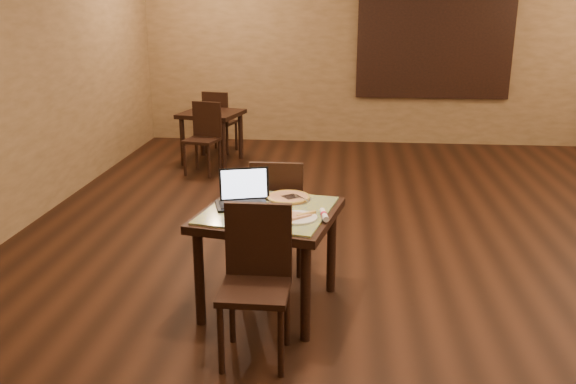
# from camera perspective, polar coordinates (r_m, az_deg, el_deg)

# --- Properties ---
(ground) EXTENTS (10.00, 10.00, 0.00)m
(ground) POSITION_cam_1_polar(r_m,az_deg,el_deg) (5.27, 14.03, -7.50)
(ground) COLOR black
(ground) RESTS_ON ground
(wall_back) EXTENTS (8.00, 0.02, 3.00)m
(wall_back) POSITION_cam_1_polar(r_m,az_deg,el_deg) (9.79, 10.52, 13.17)
(wall_back) COLOR #997A4E
(wall_back) RESTS_ON ground
(mural) EXTENTS (2.34, 0.05, 1.64)m
(mural) POSITION_cam_1_polar(r_m,az_deg,el_deg) (9.80, 13.54, 13.29)
(mural) COLOR #285F94
(mural) RESTS_ON wall_back
(tiled_table) EXTENTS (1.08, 1.08, 0.76)m
(tiled_table) POSITION_cam_1_polar(r_m,az_deg,el_deg) (4.36, -1.83, -2.91)
(tiled_table) COLOR black
(tiled_table) RESTS_ON ground
(chair_main_near) EXTENTS (0.43, 0.43, 0.98)m
(chair_main_near) POSITION_cam_1_polar(r_m,az_deg,el_deg) (3.84, -2.97, -7.60)
(chair_main_near) COLOR black
(chair_main_near) RESTS_ON ground
(chair_main_far) EXTENTS (0.42, 0.42, 0.97)m
(chair_main_far) POSITION_cam_1_polar(r_m,az_deg,el_deg) (4.97, -0.93, -1.67)
(chair_main_far) COLOR black
(chair_main_far) RESTS_ON ground
(laptop) EXTENTS (0.42, 0.38, 0.25)m
(laptop) POSITION_cam_1_polar(r_m,az_deg,el_deg) (4.43, -4.24, -0.30)
(laptop) COLOR black
(laptop) RESTS_ON tiled_table
(plate) EXTENTS (0.27, 0.27, 0.01)m
(plate) POSITION_cam_1_polar(r_m,az_deg,el_deg) (4.13, 0.87, -2.42)
(plate) COLOR white
(plate) RESTS_ON tiled_table
(pizza_slice) EXTENTS (0.28, 0.28, 0.02)m
(pizza_slice) POSITION_cam_1_polar(r_m,az_deg,el_deg) (4.12, 0.87, -2.23)
(pizza_slice) COLOR beige
(pizza_slice) RESTS_ON plate
(pizza_pan) EXTENTS (0.34, 0.34, 0.01)m
(pizza_pan) POSITION_cam_1_polar(r_m,az_deg,el_deg) (4.53, 0.04, -0.65)
(pizza_pan) COLOR silver
(pizza_pan) RESTS_ON tiled_table
(pizza_whole) EXTENTS (0.32, 0.32, 0.02)m
(pizza_whole) POSITION_cam_1_polar(r_m,az_deg,el_deg) (4.53, 0.04, -0.48)
(pizza_whole) COLOR beige
(pizza_whole) RESTS_ON pizza_pan
(spatula) EXTENTS (0.25, 0.28, 0.01)m
(spatula) POSITION_cam_1_polar(r_m,az_deg,el_deg) (4.51, 0.27, -0.45)
(spatula) COLOR silver
(spatula) RESTS_ON pizza_whole
(napkin_roll) EXTENTS (0.07, 0.19, 0.04)m
(napkin_roll) POSITION_cam_1_polar(r_m,az_deg,el_deg) (4.15, 3.40, -2.15)
(napkin_roll) COLOR white
(napkin_roll) RESTS_ON tiled_table
(other_table_b) EXTENTS (0.91, 0.91, 0.71)m
(other_table_b) POSITION_cam_1_polar(r_m,az_deg,el_deg) (8.58, -7.17, 6.66)
(other_table_b) COLOR black
(other_table_b) RESTS_ON ground
(other_table_b_chair_near) EXTENTS (0.48, 0.48, 0.92)m
(other_table_b_chair_near) POSITION_cam_1_polar(r_m,az_deg,el_deg) (8.08, -7.84, 5.44)
(other_table_b_chair_near) COLOR black
(other_table_b_chair_near) RESTS_ON ground
(other_table_b_chair_far) EXTENTS (0.48, 0.48, 0.92)m
(other_table_b_chair_far) POSITION_cam_1_polar(r_m,az_deg,el_deg) (9.12, -6.53, 6.85)
(other_table_b_chair_far) COLOR black
(other_table_b_chair_far) RESTS_ON ground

